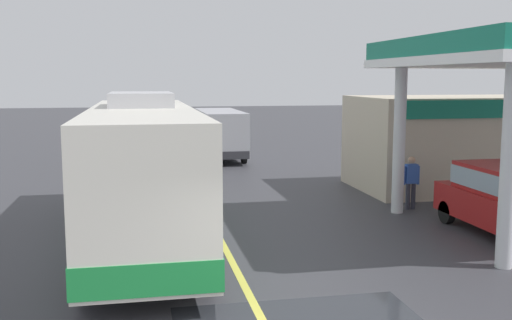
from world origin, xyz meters
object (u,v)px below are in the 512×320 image
car_at_pump (502,197)px  minibus_opposing_lane (220,130)px  pedestrian_near_pump (495,189)px  car_trailing_behind_bus (130,142)px  coach_bus_main (143,172)px  pedestrian_by_shop (411,180)px

car_at_pump → minibus_opposing_lane: (-5.15, 16.29, 0.46)m
minibus_opposing_lane → car_at_pump: bearing=-72.5°
pedestrian_near_pump → car_trailing_behind_bus: (-10.39, 14.16, 0.08)m
coach_bus_main → car_trailing_behind_bus: size_ratio=2.63×
car_at_pump → pedestrian_near_pump: car_at_pump is taller
coach_bus_main → pedestrian_by_shop: size_ratio=6.65×
pedestrian_by_shop → car_trailing_behind_bus: car_trailing_behind_bus is taller
car_at_pump → car_trailing_behind_bus: bearing=121.8°
car_at_pump → car_trailing_behind_bus: size_ratio=1.00×
coach_bus_main → minibus_opposing_lane: bearing=75.1°
minibus_opposing_lane → pedestrian_near_pump: minibus_opposing_lane is taller
pedestrian_by_shop → car_trailing_behind_bus: bearing=125.5°
pedestrian_near_pump → car_trailing_behind_bus: size_ratio=0.40×
pedestrian_near_pump → car_trailing_behind_bus: bearing=126.3°
minibus_opposing_lane → car_trailing_behind_bus: 4.59m
minibus_opposing_lane → pedestrian_near_pump: bearing=-68.4°
car_at_pump → pedestrian_by_shop: 3.46m
coach_bus_main → pedestrian_near_pump: size_ratio=6.65×
minibus_opposing_lane → pedestrian_near_pump: (5.88, -14.86, -0.54)m
minibus_opposing_lane → pedestrian_by_shop: (4.22, -12.96, -0.54)m
coach_bus_main → car_trailing_behind_bus: 14.19m
minibus_opposing_lane → coach_bus_main: bearing=-104.9°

